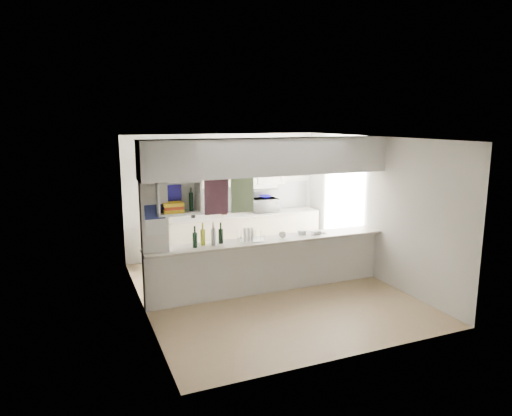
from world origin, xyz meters
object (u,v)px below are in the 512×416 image
bowl (265,197)px  dish_rack (251,235)px  wine_bottles (208,237)px  microwave (264,205)px

bowl → dish_rack: bowl is taller
bowl → wine_bottles: bearing=-132.0°
microwave → dish_rack: microwave is taller
wine_bottles → bowl: bearing=48.0°
dish_rack → wine_bottles: size_ratio=0.89×
microwave → dish_rack: (-1.16, -2.09, -0.06)m
microwave → dish_rack: 2.39m
microwave → bowl: bearing=-154.0°
microwave → bowl: (0.02, 0.01, 0.18)m
microwave → dish_rack: size_ratio=1.15×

